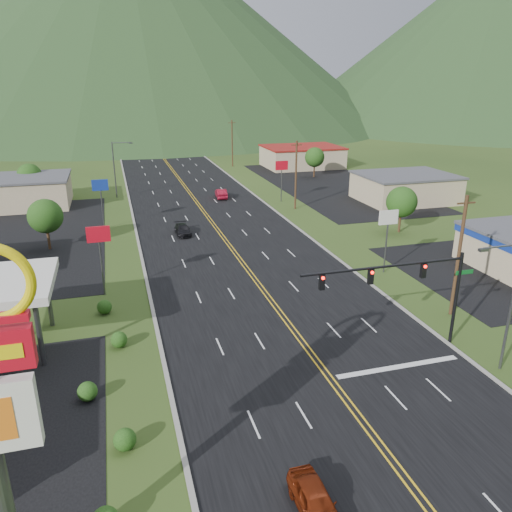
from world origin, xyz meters
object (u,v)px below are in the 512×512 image
object	(u,v)px
traffic_signal	(409,281)
car_dark_mid	(183,230)
streetlight_east	(509,299)
car_red_near	(315,502)
streetlight_west	(116,166)
car_red_far	(221,194)

from	to	relation	value
traffic_signal	car_dark_mid	xyz separation A→B (m)	(-11.05, 32.38, -4.72)
streetlight_east	car_red_near	bearing A→B (deg)	-154.82
car_red_near	car_dark_mid	size ratio (longest dim) A/B	0.94
traffic_signal	streetlight_west	world-z (taller)	streetlight_west
streetlight_east	traffic_signal	bearing A→B (deg)	139.61
car_dark_mid	car_red_far	bearing A→B (deg)	63.02
car_red_near	car_red_far	bearing A→B (deg)	80.99
traffic_signal	streetlight_east	xyz separation A→B (m)	(4.70, -4.00, -0.15)
streetlight_east	car_dark_mid	size ratio (longest dim) A/B	2.15
streetlight_east	car_red_far	size ratio (longest dim) A/B	1.99
streetlight_east	car_dark_mid	world-z (taller)	streetlight_east
streetlight_west	car_red_far	world-z (taller)	streetlight_west
streetlight_west	car_red_near	distance (m)	68.10
traffic_signal	streetlight_east	world-z (taller)	streetlight_east
traffic_signal	streetlight_west	bearing A→B (deg)	107.97
streetlight_west	car_red_far	distance (m)	17.40
streetlight_west	car_dark_mid	bearing A→B (deg)	-73.25
traffic_signal	car_red_near	xyz separation A→B (m)	(-11.52, -11.62, -4.66)
streetlight_east	car_red_near	distance (m)	18.48
car_red_near	car_dark_mid	distance (m)	44.00
streetlight_east	car_red_far	bearing A→B (deg)	97.09
car_red_far	car_red_near	bearing A→B (deg)	86.78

